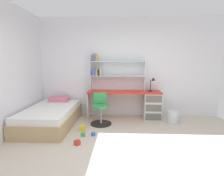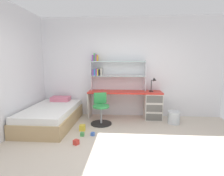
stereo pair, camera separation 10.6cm
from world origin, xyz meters
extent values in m
cube|color=beige|center=(0.00, 0.00, -0.01)|extent=(5.53, 5.71, 0.02)
cube|color=silver|center=(0.00, 2.38, 1.38)|extent=(5.53, 0.06, 2.77)
cube|color=red|center=(0.10, 2.08, 0.73)|extent=(1.98, 0.51, 0.04)
cube|color=beige|center=(0.86, 2.08, 0.36)|extent=(0.45, 0.48, 0.71)
cube|color=beige|center=(-0.88, 2.08, 0.36)|extent=(0.03, 0.46, 0.71)
cube|color=#5E5B57|center=(0.86, 1.83, 0.12)|extent=(0.41, 0.01, 0.18)
cube|color=#5E5B57|center=(0.86, 1.83, 0.36)|extent=(0.41, 0.01, 0.18)
cube|color=#5E5B57|center=(0.86, 1.83, 0.59)|extent=(0.41, 0.01, 0.18)
cube|color=silver|center=(-0.83, 2.21, 1.17)|extent=(0.02, 0.22, 0.83)
cube|color=silver|center=(0.65, 2.21, 1.17)|extent=(0.02, 0.22, 0.83)
cube|color=silver|center=(-0.09, 2.21, 1.16)|extent=(1.46, 0.22, 0.02)
cube|color=silver|center=(-0.09, 2.21, 1.55)|extent=(1.46, 0.22, 0.02)
cube|color=purple|center=(-0.78, 2.21, 1.25)|extent=(0.04, 0.14, 0.16)
cube|color=#338CBF|center=(-0.73, 2.21, 1.26)|extent=(0.04, 0.18, 0.18)
cube|color=purple|center=(-0.69, 2.21, 1.26)|extent=(0.04, 0.16, 0.19)
cube|color=yellow|center=(-0.65, 2.21, 1.26)|extent=(0.03, 0.18, 0.18)
cube|color=#26262D|center=(-0.60, 2.21, 1.25)|extent=(0.04, 0.15, 0.17)
cube|color=beige|center=(-0.56, 2.21, 1.27)|extent=(0.03, 0.17, 0.21)
cube|color=purple|center=(-0.78, 2.21, 1.64)|extent=(0.04, 0.20, 0.16)
cube|color=#4CA559|center=(-0.74, 2.21, 1.67)|extent=(0.03, 0.18, 0.21)
cube|color=purple|center=(-0.70, 2.21, 1.65)|extent=(0.03, 0.19, 0.18)
cube|color=gold|center=(-0.66, 2.21, 1.64)|extent=(0.03, 0.17, 0.16)
cylinder|color=black|center=(0.80, 2.11, 0.76)|extent=(0.12, 0.12, 0.02)
cylinder|color=black|center=(0.80, 2.11, 0.92)|extent=(0.02, 0.02, 0.30)
cone|color=black|center=(0.88, 2.06, 1.07)|extent=(0.12, 0.11, 0.13)
cylinder|color=black|center=(-0.48, 1.55, 0.01)|extent=(0.52, 0.52, 0.03)
cylinder|color=#A5A8AD|center=(-0.48, 1.55, 0.21)|extent=(0.05, 0.05, 0.43)
cylinder|color=green|center=(-0.48, 1.55, 0.45)|extent=(0.40, 0.40, 0.05)
cube|color=green|center=(-0.53, 1.72, 0.63)|extent=(0.32, 0.12, 0.28)
cube|color=tan|center=(-1.69, 1.40, 0.16)|extent=(1.10, 1.88, 0.32)
cube|color=white|center=(-1.69, 1.40, 0.39)|extent=(1.04, 1.82, 0.14)
cube|color=#D8728C|center=(-1.69, 2.08, 0.52)|extent=(0.50, 0.32, 0.12)
cylinder|color=silver|center=(1.33, 1.72, 0.16)|extent=(0.29, 0.29, 0.31)
cube|color=#3860B7|center=(-0.57, 0.84, 0.04)|extent=(0.09, 0.09, 0.07)
cube|color=#479E51|center=(-0.79, 0.80, 0.04)|extent=(0.08, 0.08, 0.08)
cube|color=gold|center=(-0.86, 1.11, 0.06)|extent=(0.14, 0.14, 0.13)
cube|color=red|center=(-0.81, 0.41, 0.05)|extent=(0.12, 0.12, 0.09)
camera|label=1|loc=(-0.01, -2.74, 1.56)|focal=28.85mm
camera|label=2|loc=(0.10, -2.73, 1.56)|focal=28.85mm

